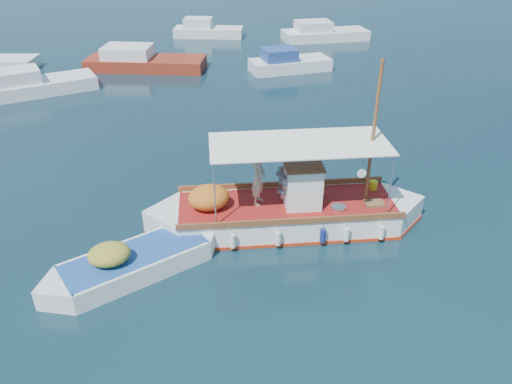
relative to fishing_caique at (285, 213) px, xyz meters
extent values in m
plane|color=black|center=(-0.49, 0.33, -0.55)|extent=(160.00, 160.00, 0.00)
cube|color=white|center=(0.06, -0.01, -0.20)|extent=(7.93, 3.80, 1.12)
cube|color=white|center=(-3.68, 0.64, -0.20)|extent=(2.50, 2.50, 1.12)
cube|color=white|center=(3.81, -0.66, -0.20)|extent=(2.50, 2.50, 1.12)
cube|color=#B02C11|center=(0.06, -0.01, -0.53)|extent=(8.04, 3.89, 0.18)
cube|color=maroon|center=(0.06, -0.01, 0.34)|extent=(7.89, 3.60, 0.06)
cube|color=brown|center=(0.28, 1.25, 0.46)|extent=(7.61, 1.42, 0.20)
cube|color=brown|center=(-0.15, -1.27, 0.46)|extent=(7.61, 1.42, 0.20)
cube|color=white|center=(0.56, -0.10, 1.12)|extent=(1.42, 1.51, 1.52)
cube|color=brown|center=(0.56, -0.10, 1.91)|extent=(1.54, 1.62, 0.06)
cylinder|color=slate|center=(-0.14, -0.31, 1.43)|extent=(0.31, 0.54, 0.51)
cylinder|color=slate|center=(-0.03, 0.33, 1.43)|extent=(0.31, 0.54, 0.51)
cylinder|color=slate|center=(-0.09, 0.01, 0.87)|extent=(0.31, 0.54, 0.51)
cylinder|color=brown|center=(2.86, -0.50, 2.90)|extent=(0.14, 0.14, 5.07)
cylinder|color=brown|center=(2.06, -0.36, 2.49)|extent=(1.81, 0.39, 0.08)
cylinder|color=silver|center=(-2.24, 1.52, 1.50)|extent=(0.05, 0.05, 2.28)
cylinder|color=silver|center=(-2.62, -0.68, 1.50)|extent=(0.05, 0.05, 2.28)
cylinder|color=silver|center=(3.45, 0.53, 1.50)|extent=(0.05, 0.05, 2.28)
cylinder|color=silver|center=(3.07, -1.67, 1.50)|extent=(0.05, 0.05, 2.28)
cube|color=white|center=(0.41, -0.07, 2.66)|extent=(6.31, 3.42, 0.04)
ellipsoid|color=#CC681D|center=(-2.63, 0.46, 0.79)|extent=(1.60, 1.43, 0.85)
cube|color=gold|center=(1.46, 0.31, 0.56)|extent=(0.28, 0.22, 0.41)
cylinder|color=gold|center=(3.48, 0.12, 0.53)|extent=(0.35, 0.35, 0.34)
cube|color=brown|center=(2.99, -0.93, 0.42)|extent=(0.73, 0.56, 0.12)
cylinder|color=#B2B2B2|center=(1.67, -0.86, 0.42)|extent=(0.59, 0.59, 0.12)
cylinder|color=white|center=(2.08, -1.44, 2.01)|extent=(0.30, 0.08, 0.30)
cylinder|color=white|center=(-2.18, -1.06, -0.09)|extent=(0.23, 0.23, 0.49)
cylinder|color=navy|center=(0.82, -1.58, -0.09)|extent=(0.23, 0.23, 0.49)
cylinder|color=white|center=(2.82, -1.93, -0.09)|extent=(0.23, 0.23, 0.49)
imported|color=#BFB99E|center=(-0.89, 0.32, 1.33)|extent=(0.77, 0.84, 1.92)
cube|color=white|center=(-5.34, -1.21, -0.31)|extent=(4.78, 3.17, 0.87)
cube|color=white|center=(-7.43, -1.98, -0.31)|extent=(1.63, 1.63, 0.87)
cube|color=white|center=(-3.24, -0.45, -0.31)|extent=(1.63, 1.63, 0.87)
cube|color=#204A93|center=(-5.34, -1.21, 0.11)|extent=(4.72, 2.99, 0.05)
ellipsoid|color=#A3972E|center=(-6.07, -1.48, 0.45)|extent=(1.56, 1.42, 0.64)
cube|color=silver|center=(-10.10, 18.09, -0.25)|extent=(7.45, 4.01, 1.00)
cube|color=silver|center=(-11.13, 17.84, 0.65)|extent=(3.23, 2.65, 0.80)
cube|color=maroon|center=(-3.10, 21.63, -0.25)|extent=(8.69, 5.42, 1.00)
cube|color=silver|center=(-4.26, 22.05, 0.65)|extent=(3.90, 3.35, 0.80)
cube|color=silver|center=(6.58, 18.52, -0.25)|extent=(5.61, 2.37, 1.00)
cube|color=navy|center=(5.75, 18.50, 0.65)|extent=(2.28, 1.94, 0.80)
cube|color=silver|center=(12.52, 26.50, -0.25)|extent=(7.42, 3.05, 1.00)
cube|color=silver|center=(11.44, 26.57, 0.65)|extent=(3.04, 2.39, 0.80)
cube|color=silver|center=(3.06, 30.33, -0.25)|extent=(6.27, 3.84, 1.00)
cube|color=silver|center=(2.22, 30.62, 0.65)|extent=(2.80, 2.38, 0.80)
camera|label=1|loc=(-5.05, -14.25, 9.53)|focal=35.00mm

